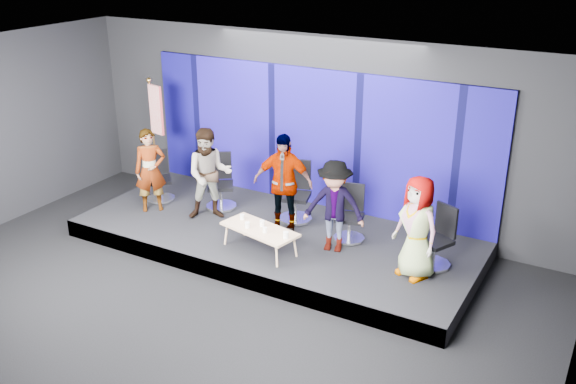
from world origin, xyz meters
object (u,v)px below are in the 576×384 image
Objects in this scene: panelist_b at (209,174)px; flag_stand at (156,131)px; chair_d at (350,222)px; panelist_e at (417,227)px; chair_e at (436,247)px; mug_b at (247,225)px; mug_c at (262,223)px; chair_a at (160,184)px; mug_d at (265,230)px; panelist_a at (150,170)px; mug_e at (286,235)px; panelist_d at (334,206)px; mug_a at (242,217)px; panelist_c at (283,183)px; chair_c at (296,201)px; coffee_table at (260,230)px; chair_b at (221,190)px.

flag_stand is (-1.84, 0.76, 0.34)m from panelist_b.
panelist_e is at bearing -38.31° from chair_d.
mug_b is at bearing -135.35° from chair_e.
mug_c reaches higher than mug_b.
flag_stand reaches higher than chair_e.
chair_a is 3.94m from chair_d.
mug_d is 0.04× the size of flag_stand.
mug_b is at bearing -12.22° from flag_stand.
chair_a is 10.01× the size of mug_b.
panelist_a is 14.71× the size of mug_e.
flag_stand is at bearing 156.90° from panelist_d.
mug_c is (0.18, 0.17, 0.00)m from mug_b.
mug_a is at bearing -60.94° from panelist_b.
panelist_d is 1.17m from mug_d.
panelist_a is at bearing 168.02° from mug_b.
chair_d is at bearing -3.82° from panelist_c.
flag_stand is at bearing 155.80° from mug_a.
chair_e is 2.70m from mug_d.
chair_c is 1.14× the size of chair_d.
coffee_table is 3.69m from flag_stand.
mug_b is (-1.21, -0.71, -0.32)m from panelist_d.
chair_b is 2.70m from panelist_d.
panelist_a is 0.70× the size of flag_stand.
panelist_c is 1.12m from panelist_d.
panelist_c is 2.78m from chair_e.
chair_d is 9.90× the size of mug_b.
mug_b is at bearing -75.39° from chair_b.
chair_a is 0.69× the size of coffee_table.
panelist_b is at bearing -53.02° from chair_a.
panelist_d is 1.57m from mug_a.
mug_b is 1.12× the size of mug_d.
panelist_a is at bearing -110.01° from chair_a.
flag_stand is at bearing 86.55° from chair_a.
mug_e is 0.05× the size of flag_stand.
panelist_a reaches higher than coffee_table.
chair_c is 0.49× the size of flag_stand.
panelist_d is at bearing -50.05° from chair_c.
panelist_c is at bearing -164.02° from panelist_e.
mug_d is at bearing -59.02° from panelist_b.
chair_e is at bearing 19.15° from coffee_table.
mug_b is (-1.28, -1.20, 0.14)m from chair_d.
chair_e reaches higher than mug_a.
mug_d is (0.23, -1.46, 0.09)m from chair_c.
mug_a is 0.34m from mug_b.
panelist_c is 1.07m from mug_d.
panelist_c is at bearing -34.72° from panelist_a.
chair_d is 9.75× the size of mug_c.
chair_a reaches higher than mug_c.
coffee_table is 15.69× the size of mug_a.
chair_c is 11.10× the size of mug_c.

